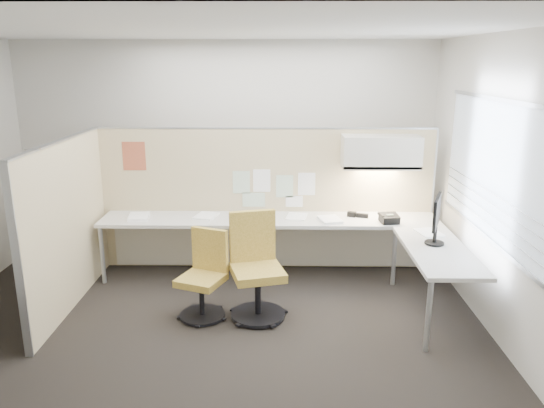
{
  "coord_description": "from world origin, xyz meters",
  "views": [
    {
      "loc": [
        0.72,
        -4.76,
        2.55
      ],
      "look_at": [
        0.64,
        0.8,
        1.03
      ],
      "focal_mm": 35.0,
      "sensor_mm": 36.0,
      "label": 1
    }
  ],
  "objects_px": {
    "chair_left": "(256,270)",
    "chair_right": "(204,278)",
    "desk": "(298,232)",
    "phone": "(389,219)",
    "monitor": "(436,217)"
  },
  "relations": [
    {
      "from": "chair_left",
      "to": "chair_right",
      "type": "height_order",
      "value": "chair_left"
    },
    {
      "from": "desk",
      "to": "phone",
      "type": "xyz_separation_m",
      "value": [
        1.05,
        -0.02,
        0.18
      ]
    },
    {
      "from": "chair_right",
      "to": "phone",
      "type": "xyz_separation_m",
      "value": [
        2.02,
        0.88,
        0.37
      ]
    },
    {
      "from": "desk",
      "to": "chair_left",
      "type": "xyz_separation_m",
      "value": [
        -0.45,
        -0.88,
        -0.11
      ]
    },
    {
      "from": "chair_right",
      "to": "monitor",
      "type": "xyz_separation_m",
      "value": [
        2.34,
        0.15,
        0.61
      ]
    },
    {
      "from": "chair_left",
      "to": "monitor",
      "type": "bearing_deg",
      "value": -11.0
    },
    {
      "from": "chair_left",
      "to": "monitor",
      "type": "xyz_separation_m",
      "value": [
        1.82,
        0.13,
        0.53
      ]
    },
    {
      "from": "desk",
      "to": "chair_left",
      "type": "height_order",
      "value": "chair_left"
    },
    {
      "from": "monitor",
      "to": "phone",
      "type": "relative_size",
      "value": 2.11
    },
    {
      "from": "desk",
      "to": "phone",
      "type": "distance_m",
      "value": 1.06
    },
    {
      "from": "chair_right",
      "to": "phone",
      "type": "height_order",
      "value": "chair_right"
    },
    {
      "from": "chair_right",
      "to": "phone",
      "type": "bearing_deg",
      "value": 45.43
    },
    {
      "from": "phone",
      "to": "desk",
      "type": "bearing_deg",
      "value": 169.81
    },
    {
      "from": "chair_left",
      "to": "desk",
      "type": "bearing_deg",
      "value": 48.06
    },
    {
      "from": "chair_right",
      "to": "monitor",
      "type": "height_order",
      "value": "monitor"
    }
  ]
}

